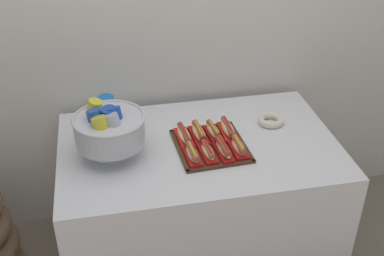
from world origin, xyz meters
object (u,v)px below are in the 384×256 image
at_px(hot_dog_5, 199,133).
at_px(hot_dog_6, 213,131).
at_px(hot_dog_1, 208,152).
at_px(hot_dog_4, 184,135).
at_px(donut, 271,120).
at_px(serving_tray, 211,146).
at_px(hot_dog_7, 228,129).
at_px(cup_stack, 107,111).
at_px(buffet_table, 198,200).
at_px(hot_dog_0, 192,154).
at_px(punch_bowl, 109,128).
at_px(hot_dog_3, 239,147).
at_px(hot_dog_2, 223,149).

bearing_deg(hot_dog_5, hot_dog_6, 3.25).
distance_m(hot_dog_1, hot_dog_4, 0.18).
distance_m(hot_dog_5, donut, 0.41).
height_order(serving_tray, hot_dog_7, hot_dog_7).
xyz_separation_m(serving_tray, cup_stack, (-0.48, 0.32, 0.07)).
relative_size(hot_dog_6, cup_stack, 1.07).
distance_m(buffet_table, hot_dog_0, 0.42).
bearing_deg(cup_stack, punch_bowl, -89.36).
bearing_deg(cup_stack, hot_dog_6, -24.38).
bearing_deg(hot_dog_1, buffet_table, 98.14).
xyz_separation_m(buffet_table, hot_dog_6, (0.08, 0.05, 0.40)).
distance_m(serving_tray, cup_stack, 0.58).
distance_m(hot_dog_0, hot_dog_3, 0.23).
bearing_deg(hot_dog_3, hot_dog_6, 117.69).
distance_m(cup_stack, donut, 0.85).
xyz_separation_m(serving_tray, hot_dog_3, (0.12, -0.08, 0.03)).
bearing_deg(hot_dog_4, hot_dog_2, -44.48).
xyz_separation_m(hot_dog_7, donut, (0.25, 0.07, -0.02)).
xyz_separation_m(hot_dog_2, punch_bowl, (-0.52, 0.10, 0.11)).
height_order(buffet_table, cup_stack, cup_stack).
relative_size(serving_tray, donut, 2.74).
relative_size(hot_dog_2, hot_dog_7, 1.00).
relative_size(hot_dog_0, hot_dog_5, 0.88).
bearing_deg(cup_stack, hot_dog_7, -21.20).
xyz_separation_m(hot_dog_2, cup_stack, (-0.52, 0.40, 0.04)).
relative_size(hot_dog_4, donut, 1.34).
bearing_deg(donut, hot_dog_6, -167.74).
bearing_deg(hot_dog_7, hot_dog_5, -176.75).
relative_size(hot_dog_3, hot_dog_5, 0.85).
xyz_separation_m(hot_dog_5, donut, (0.40, 0.07, -0.02)).
xyz_separation_m(hot_dog_1, hot_dog_3, (0.15, 0.01, 0.00)).
height_order(buffet_table, punch_bowl, punch_bowl).
bearing_deg(hot_dog_3, hot_dog_5, 135.52).
distance_m(hot_dog_7, cup_stack, 0.63).
bearing_deg(hot_dog_0, hot_dog_2, 3.25).
bearing_deg(hot_dog_1, hot_dog_6, 68.81).
distance_m(hot_dog_1, punch_bowl, 0.47).
bearing_deg(hot_dog_3, hot_dog_7, 93.25).
distance_m(hot_dog_1, hot_dog_7, 0.22).
xyz_separation_m(hot_dog_1, donut, (0.39, 0.24, -0.01)).
distance_m(buffet_table, cup_stack, 0.67).
relative_size(hot_dog_0, hot_dog_4, 0.88).
distance_m(serving_tray, hot_dog_0, 0.14).
xyz_separation_m(hot_dog_1, hot_dog_5, (-0.01, 0.16, 0.00)).
height_order(hot_dog_5, punch_bowl, punch_bowl).
relative_size(buffet_table, hot_dog_5, 7.34).
distance_m(hot_dog_0, donut, 0.52).
height_order(hot_dog_6, punch_bowl, punch_bowl).
xyz_separation_m(hot_dog_2, donut, (0.31, 0.24, -0.02)).
distance_m(serving_tray, hot_dog_2, 0.10).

